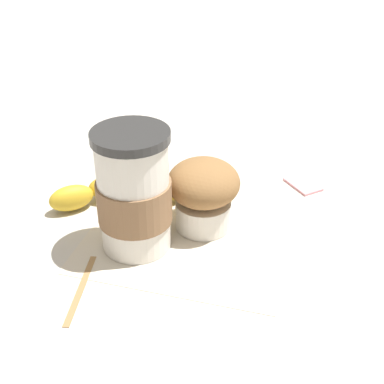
# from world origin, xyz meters

# --- Properties ---
(ground_plane) EXTENTS (3.00, 3.00, 0.00)m
(ground_plane) POSITION_xyz_m (0.00, 0.00, 0.00)
(ground_plane) COLOR beige
(paper_napkin) EXTENTS (0.27, 0.27, 0.00)m
(paper_napkin) POSITION_xyz_m (0.00, 0.00, 0.00)
(paper_napkin) COLOR beige
(paper_napkin) RESTS_ON ground_plane
(coffee_cup) EXTENTS (0.09, 0.09, 0.15)m
(coffee_cup) POSITION_xyz_m (-0.05, 0.05, 0.07)
(coffee_cup) COLOR silver
(coffee_cup) RESTS_ON paper_napkin
(muffin) EXTENTS (0.09, 0.09, 0.09)m
(muffin) POSITION_xyz_m (0.01, -0.01, 0.05)
(muffin) COLOR white
(muffin) RESTS_ON paper_napkin
(banana) EXTENTS (0.12, 0.21, 0.03)m
(banana) POSITION_xyz_m (0.03, 0.09, 0.02)
(banana) COLOR gold
(banana) RESTS_ON paper_napkin
(sugar_packet) EXTENTS (0.06, 0.06, 0.01)m
(sugar_packet) POSITION_xyz_m (0.16, -0.10, 0.00)
(sugar_packet) COLOR pink
(sugar_packet) RESTS_ON ground_plane
(wooden_stirrer) EXTENTS (0.11, 0.04, 0.00)m
(wooden_stirrer) POSITION_xyz_m (-0.14, 0.07, 0.00)
(wooden_stirrer) COLOR #9E7547
(wooden_stirrer) RESTS_ON ground_plane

